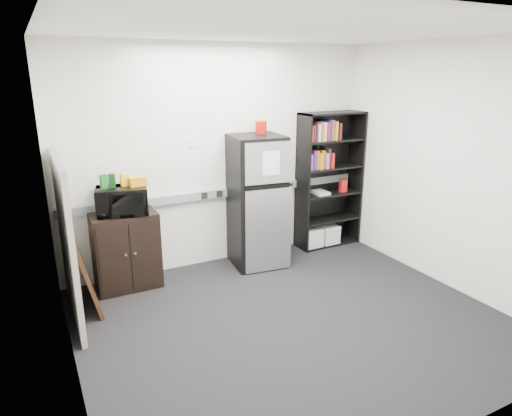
# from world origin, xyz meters

# --- Properties ---
(floor) EXTENTS (4.00, 4.00, 0.00)m
(floor) POSITION_xyz_m (0.00, 0.00, 0.00)
(floor) COLOR black
(floor) RESTS_ON ground
(wall_back) EXTENTS (4.00, 0.02, 2.70)m
(wall_back) POSITION_xyz_m (0.00, 1.75, 1.35)
(wall_back) COLOR white
(wall_back) RESTS_ON floor
(wall_right) EXTENTS (0.02, 3.50, 2.70)m
(wall_right) POSITION_xyz_m (2.00, 0.00, 1.35)
(wall_right) COLOR white
(wall_right) RESTS_ON floor
(wall_left) EXTENTS (0.02, 3.50, 2.70)m
(wall_left) POSITION_xyz_m (-2.00, 0.00, 1.35)
(wall_left) COLOR white
(wall_left) RESTS_ON floor
(ceiling) EXTENTS (4.00, 3.50, 0.02)m
(ceiling) POSITION_xyz_m (0.00, 0.00, 2.70)
(ceiling) COLOR white
(ceiling) RESTS_ON wall_back
(electrical_raceway) EXTENTS (3.92, 0.05, 0.10)m
(electrical_raceway) POSITION_xyz_m (0.00, 1.72, 0.90)
(electrical_raceway) COLOR gray
(electrical_raceway) RESTS_ON wall_back
(wall_note) EXTENTS (0.14, 0.00, 0.10)m
(wall_note) POSITION_xyz_m (-0.35, 1.74, 1.55)
(wall_note) COLOR white
(wall_note) RESTS_ON wall_back
(bookshelf) EXTENTS (0.90, 0.34, 1.85)m
(bookshelf) POSITION_xyz_m (1.51, 1.57, 0.97)
(bookshelf) COLOR black
(bookshelf) RESTS_ON floor
(cubicle_partition) EXTENTS (0.06, 1.30, 1.62)m
(cubicle_partition) POSITION_xyz_m (-1.90, 1.08, 0.81)
(cubicle_partition) COLOR #A9A596
(cubicle_partition) RESTS_ON floor
(cabinet) EXTENTS (0.70, 0.47, 0.88)m
(cabinet) POSITION_xyz_m (-1.28, 1.50, 0.44)
(cabinet) COLOR black
(cabinet) RESTS_ON floor
(microwave) EXTENTS (0.60, 0.47, 0.30)m
(microwave) POSITION_xyz_m (-1.28, 1.48, 1.03)
(microwave) COLOR black
(microwave) RESTS_ON cabinet
(snack_box_a) EXTENTS (0.08, 0.07, 0.15)m
(snack_box_a) POSITION_xyz_m (-1.44, 1.52, 1.25)
(snack_box_a) COLOR #1B5E1E
(snack_box_a) RESTS_ON microwave
(snack_box_b) EXTENTS (0.08, 0.06, 0.15)m
(snack_box_b) POSITION_xyz_m (-1.36, 1.52, 1.25)
(snack_box_b) COLOR black
(snack_box_b) RESTS_ON microwave
(snack_box_c) EXTENTS (0.08, 0.06, 0.14)m
(snack_box_c) POSITION_xyz_m (-1.23, 1.52, 1.24)
(snack_box_c) COLOR yellow
(snack_box_c) RESTS_ON microwave
(snack_bag) EXTENTS (0.19, 0.12, 0.10)m
(snack_bag) POSITION_xyz_m (-1.10, 1.47, 1.22)
(snack_bag) COLOR orange
(snack_bag) RESTS_ON microwave
(refrigerator) EXTENTS (0.68, 0.71, 1.64)m
(refrigerator) POSITION_xyz_m (0.33, 1.42, 0.82)
(refrigerator) COLOR black
(refrigerator) RESTS_ON floor
(coffee_can) EXTENTS (0.14, 0.14, 0.19)m
(coffee_can) POSITION_xyz_m (0.46, 1.55, 1.73)
(coffee_can) COLOR #AC1007
(coffee_can) RESTS_ON refrigerator
(framed_poster) EXTENTS (0.23, 0.68, 0.86)m
(framed_poster) POSITION_xyz_m (-1.77, 1.20, 0.44)
(framed_poster) COLOR black
(framed_poster) RESTS_ON floor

